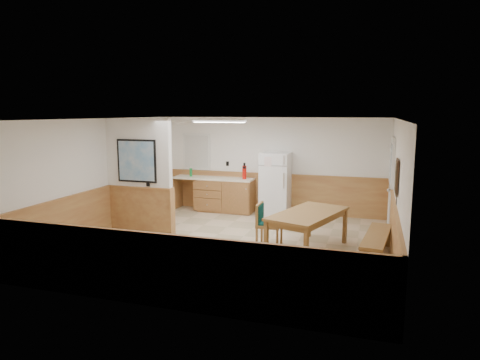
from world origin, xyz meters
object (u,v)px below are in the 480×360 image
(dining_bench, at_px, (377,240))
(soap_bottle, at_px, (191,172))
(dining_table, at_px, (308,217))
(refrigerator, at_px, (275,184))
(fire_extinguisher, at_px, (244,172))
(dining_chair, at_px, (265,221))

(dining_bench, bearing_deg, soap_bottle, 157.11)
(dining_table, xyz_separation_m, dining_bench, (1.26, -0.10, -0.31))
(refrigerator, distance_m, soap_bottle, 2.38)
(soap_bottle, bearing_deg, dining_table, -36.18)
(dining_bench, height_order, soap_bottle, soap_bottle)
(dining_table, distance_m, fire_extinguisher, 3.37)
(dining_table, height_order, dining_chair, dining_chair)
(refrigerator, bearing_deg, fire_extinguisher, 176.44)
(refrigerator, relative_size, dining_chair, 1.91)
(soap_bottle, bearing_deg, fire_extinguisher, -0.30)
(fire_extinguisher, height_order, soap_bottle, fire_extinguisher)
(refrigerator, relative_size, dining_table, 0.80)
(dining_table, relative_size, soap_bottle, 9.03)
(refrigerator, relative_size, fire_extinguisher, 3.81)
(refrigerator, bearing_deg, soap_bottle, 178.42)
(dining_table, xyz_separation_m, soap_bottle, (-3.59, 2.63, 0.35))
(dining_chair, relative_size, soap_bottle, 3.77)
(refrigerator, distance_m, fire_extinguisher, 0.89)
(dining_bench, bearing_deg, fire_extinguisher, 147.20)
(dining_chair, distance_m, fire_extinguisher, 2.89)
(dining_table, height_order, dining_bench, dining_table)
(soap_bottle, bearing_deg, refrigerator, -1.40)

